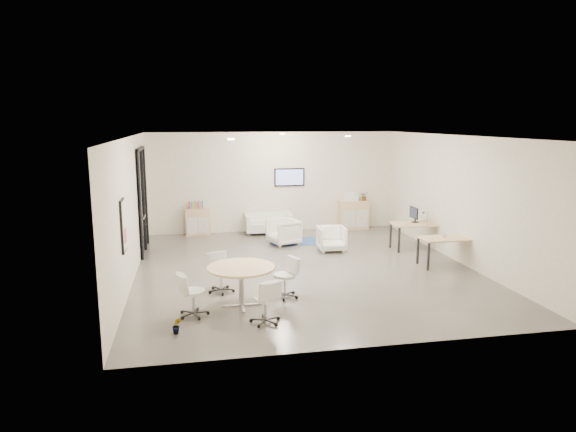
% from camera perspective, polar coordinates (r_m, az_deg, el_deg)
% --- Properties ---
extents(room_shell, '(9.60, 10.60, 4.80)m').
position_cam_1_polar(room_shell, '(12.24, 1.86, 1.35)').
color(room_shell, '#514E4A').
rests_on(room_shell, ground).
extents(glass_door, '(0.09, 1.90, 2.85)m').
position_cam_1_polar(glass_door, '(14.50, -15.86, 2.01)').
color(glass_door, black).
rests_on(glass_door, room_shell).
extents(artwork, '(0.05, 0.54, 1.04)m').
position_cam_1_polar(artwork, '(10.46, -17.82, -1.05)').
color(artwork, black).
rests_on(artwork, room_shell).
extents(wall_tv, '(0.98, 0.06, 0.58)m').
position_cam_1_polar(wall_tv, '(16.65, 0.15, 4.33)').
color(wall_tv, black).
rests_on(wall_tv, room_shell).
extents(ceiling_spots, '(3.14, 4.14, 0.03)m').
position_cam_1_polar(ceiling_spots, '(12.86, 0.19, 8.88)').
color(ceiling_spots, '#FFEAC6').
rests_on(ceiling_spots, room_shell).
extents(sideboard_left, '(0.76, 0.39, 0.85)m').
position_cam_1_polar(sideboard_left, '(16.36, -9.99, -0.64)').
color(sideboard_left, '#D8AE82').
rests_on(sideboard_left, room_shell).
extents(sideboard_right, '(0.96, 0.46, 0.96)m').
position_cam_1_polar(sideboard_right, '(17.16, 7.30, 0.14)').
color(sideboard_right, '#D8AE82').
rests_on(sideboard_right, room_shell).
extents(books, '(0.44, 0.14, 0.22)m').
position_cam_1_polar(books, '(16.27, -10.19, 1.22)').
color(books, red).
rests_on(books, sideboard_left).
extents(printer, '(0.48, 0.42, 0.31)m').
position_cam_1_polar(printer, '(17.03, 6.99, 2.19)').
color(printer, white).
rests_on(printer, sideboard_right).
extents(loveseat, '(1.50, 0.76, 0.56)m').
position_cam_1_polar(loveseat, '(16.42, -2.17, -0.87)').
color(loveseat, silver).
rests_on(loveseat, room_shell).
extents(blue_rug, '(1.69, 1.25, 0.01)m').
position_cam_1_polar(blue_rug, '(15.36, 1.04, -2.81)').
color(blue_rug, '#2E4D8D').
rests_on(blue_rug, room_shell).
extents(armchair_left, '(0.95, 0.98, 0.81)m').
position_cam_1_polar(armchair_left, '(14.89, -0.48, -1.65)').
color(armchair_left, silver).
rests_on(armchair_left, room_shell).
extents(armchair_right, '(0.78, 0.73, 0.76)m').
position_cam_1_polar(armchair_right, '(14.21, 4.87, -2.41)').
color(armchair_right, silver).
rests_on(armchair_right, room_shell).
extents(desk_rear, '(1.47, 0.84, 0.73)m').
position_cam_1_polar(desk_rear, '(14.76, 14.16, -1.09)').
color(desk_rear, '#D8AE82').
rests_on(desk_rear, room_shell).
extents(desk_front, '(1.39, 0.72, 0.72)m').
position_cam_1_polar(desk_front, '(13.28, 17.32, -2.61)').
color(desk_front, '#D8AE82').
rests_on(desk_front, room_shell).
extents(monitor, '(0.20, 0.50, 0.44)m').
position_cam_1_polar(monitor, '(14.82, 13.83, 0.19)').
color(monitor, black).
rests_on(monitor, desk_rear).
extents(round_table, '(1.31, 1.31, 0.80)m').
position_cam_1_polar(round_table, '(9.97, -5.24, -6.06)').
color(round_table, '#D8AE82').
rests_on(round_table, room_shell).
extents(meeting_chairs, '(2.59, 2.59, 0.82)m').
position_cam_1_polar(meeting_chairs, '(10.06, -5.21, -7.73)').
color(meeting_chairs, white).
rests_on(meeting_chairs, room_shell).
extents(plant_cabinet, '(0.29, 0.31, 0.22)m').
position_cam_1_polar(plant_cabinet, '(17.15, 8.46, 2.10)').
color(plant_cabinet, '#3F7F3F').
rests_on(plant_cabinet, sideboard_right).
extents(plant_floor, '(0.17, 0.29, 0.13)m').
position_cam_1_polar(plant_floor, '(9.10, -12.24, -12.28)').
color(plant_floor, '#3F7F3F').
rests_on(plant_floor, room_shell).
extents(cup, '(0.12, 0.10, 0.12)m').
position_cam_1_polar(cup, '(13.29, 16.95, -2.00)').
color(cup, white).
rests_on(cup, desk_front).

